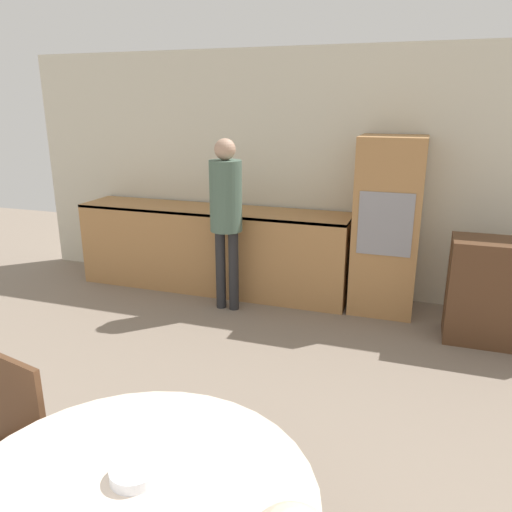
# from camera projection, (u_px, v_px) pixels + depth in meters

# --- Properties ---
(wall_back) EXTENTS (7.11, 0.05, 2.60)m
(wall_back) POSITION_uv_depth(u_px,v_px,m) (324.00, 176.00, 5.33)
(wall_back) COLOR beige
(wall_back) RESTS_ON ground_plane
(kitchen_counter) EXTENTS (3.07, 0.60, 0.93)m
(kitchen_counter) POSITION_uv_depth(u_px,v_px,m) (213.00, 248.00, 5.62)
(kitchen_counter) COLOR #AD7A47
(kitchen_counter) RESTS_ON ground_plane
(oven_unit) EXTENTS (0.63, 0.59, 1.75)m
(oven_unit) POSITION_uv_depth(u_px,v_px,m) (387.00, 226.00, 4.93)
(oven_unit) COLOR #AD7A47
(oven_unit) RESTS_ON ground_plane
(sideboard) EXTENTS (0.95, 0.45, 0.93)m
(sideboard) POSITION_uv_depth(u_px,v_px,m) (506.00, 293.00, 4.33)
(sideboard) COLOR #51331E
(sideboard) RESTS_ON ground_plane
(chair_far_left) EXTENTS (0.48, 0.48, 0.94)m
(chair_far_left) POSITION_uv_depth(u_px,v_px,m) (5.00, 448.00, 2.30)
(chair_far_left) COLOR #51331E
(chair_far_left) RESTS_ON ground_plane
(person_standing) EXTENTS (0.32, 0.32, 1.73)m
(person_standing) POSITION_uv_depth(u_px,v_px,m) (226.00, 206.00, 4.88)
(person_standing) COLOR #262628
(person_standing) RESTS_ON ground_plane
(bowl_near) EXTENTS (0.18, 0.18, 0.04)m
(bowl_near) POSITION_uv_depth(u_px,v_px,m) (134.00, 473.00, 1.78)
(bowl_near) COLOR silver
(bowl_near) RESTS_ON dining_table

